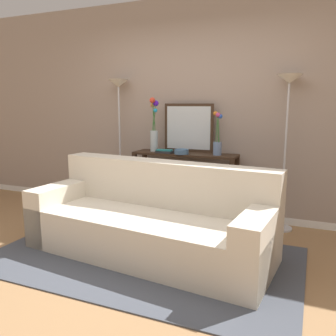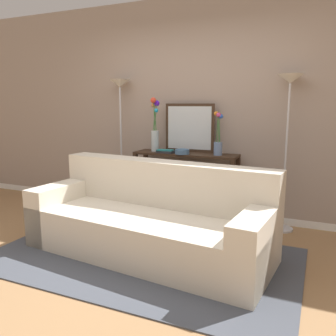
# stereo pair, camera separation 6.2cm
# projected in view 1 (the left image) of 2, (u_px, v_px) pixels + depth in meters

# --- Properties ---
(ground_plane) EXTENTS (16.00, 16.00, 0.02)m
(ground_plane) POSITION_uv_depth(u_px,v_px,m) (121.00, 276.00, 3.01)
(ground_plane) COLOR #9E754C
(back_wall) EXTENTS (12.00, 0.15, 2.77)m
(back_wall) POSITION_uv_depth(u_px,v_px,m) (195.00, 109.00, 4.54)
(back_wall) COLOR white
(back_wall) RESTS_ON ground
(area_rug) EXTENTS (2.89, 1.68, 0.01)m
(area_rug) POSITION_uv_depth(u_px,v_px,m) (143.00, 258.00, 3.34)
(area_rug) COLOR #474C56
(area_rug) RESTS_ON ground
(couch) EXTENTS (2.46, 1.15, 0.88)m
(couch) POSITION_uv_depth(u_px,v_px,m) (151.00, 222.00, 3.43)
(couch) COLOR beige
(couch) RESTS_ON ground
(console_table) EXTENTS (1.32, 0.34, 0.85)m
(console_table) POSITION_uv_depth(u_px,v_px,m) (184.00, 174.00, 4.42)
(console_table) COLOR #382619
(console_table) RESTS_ON ground
(floor_lamp_left) EXTENTS (0.28, 0.28, 1.78)m
(floor_lamp_left) POSITION_uv_depth(u_px,v_px,m) (119.00, 108.00, 4.70)
(floor_lamp_left) COLOR silver
(floor_lamp_left) RESTS_ON ground
(floor_lamp_right) EXTENTS (0.28, 0.28, 1.77)m
(floor_lamp_right) POSITION_uv_depth(u_px,v_px,m) (288.00, 109.00, 3.88)
(floor_lamp_right) COLOR silver
(floor_lamp_right) RESTS_ON ground
(wall_mirror) EXTENTS (0.65, 0.02, 0.61)m
(wall_mirror) POSITION_uv_depth(u_px,v_px,m) (188.00, 128.00, 4.44)
(wall_mirror) COLOR #382619
(wall_mirror) RESTS_ON console_table
(vase_tall_flowers) EXTENTS (0.11, 0.14, 0.69)m
(vase_tall_flowers) POSITION_uv_depth(u_px,v_px,m) (154.00, 129.00, 4.48)
(vase_tall_flowers) COLOR silver
(vase_tall_flowers) RESTS_ON console_table
(vase_short_flowers) EXTENTS (0.12, 0.11, 0.52)m
(vase_short_flowers) POSITION_uv_depth(u_px,v_px,m) (218.00, 141.00, 4.15)
(vase_short_flowers) COLOR #6B84AD
(vase_short_flowers) RESTS_ON console_table
(fruit_bowl) EXTENTS (0.18, 0.18, 0.06)m
(fruit_bowl) POSITION_uv_depth(u_px,v_px,m) (181.00, 152.00, 4.27)
(fruit_bowl) COLOR #4C7093
(fruit_bowl) RESTS_ON console_table
(book_stack) EXTENTS (0.23, 0.14, 0.04)m
(book_stack) POSITION_uv_depth(u_px,v_px,m) (165.00, 151.00, 4.38)
(book_stack) COLOR #2D2D33
(book_stack) RESTS_ON console_table
(book_row_under_console) EXTENTS (0.37, 0.18, 0.13)m
(book_row_under_console) POSITION_uv_depth(u_px,v_px,m) (159.00, 210.00, 4.65)
(book_row_under_console) COLOR #1E7075
(book_row_under_console) RESTS_ON ground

